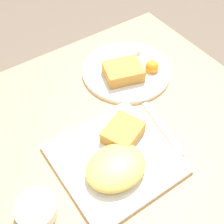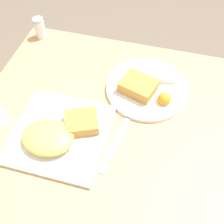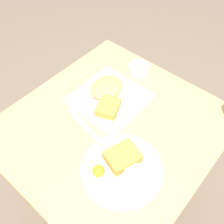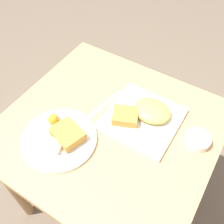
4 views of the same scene
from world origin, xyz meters
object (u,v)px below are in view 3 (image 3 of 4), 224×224
(plate_square_near, at_px, (108,95))
(sauce_ramekin, at_px, (139,69))
(butter_knife, at_px, (83,125))
(plate_oval_far, at_px, (121,167))

(plate_square_near, relative_size, sauce_ramekin, 2.97)
(plate_square_near, height_order, butter_knife, plate_square_near)
(plate_oval_far, xyz_separation_m, butter_knife, (-0.05, -0.24, -0.01))
(plate_square_near, height_order, plate_oval_far, plate_square_near)
(plate_square_near, distance_m, butter_knife, 0.17)
(plate_square_near, xyz_separation_m, sauce_ramekin, (-0.22, -0.01, -0.00))
(sauce_ramekin, height_order, butter_knife, sauce_ramekin)
(plate_oval_far, distance_m, butter_knife, 0.24)
(plate_oval_far, height_order, sauce_ramekin, plate_oval_far)
(sauce_ramekin, bearing_deg, plate_square_near, 1.47)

